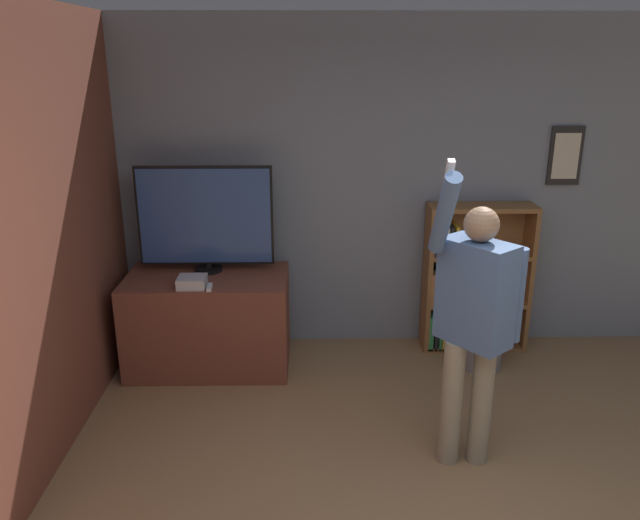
# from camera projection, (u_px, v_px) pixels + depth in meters

# --- Properties ---
(wall_back) EXTENTS (6.41, 0.09, 2.70)m
(wall_back) POSITION_uv_depth(u_px,v_px,m) (391.00, 187.00, 5.11)
(wall_back) COLOR gray
(wall_back) RESTS_ON ground_plane
(wall_side_brick) EXTENTS (0.06, 4.46, 2.70)m
(wall_side_brick) POSITION_uv_depth(u_px,v_px,m) (45.00, 240.00, 3.69)
(wall_side_brick) COLOR brown
(wall_side_brick) RESTS_ON ground_plane
(tv_ledge) EXTENTS (1.25, 0.71, 0.76)m
(tv_ledge) POSITION_uv_depth(u_px,v_px,m) (209.00, 321.00, 4.94)
(tv_ledge) COLOR brown
(tv_ledge) RESTS_ON ground_plane
(television) EXTENTS (1.04, 0.22, 0.84)m
(television) POSITION_uv_depth(u_px,v_px,m) (205.00, 218.00, 4.80)
(television) COLOR black
(television) RESTS_ON tv_ledge
(game_console) EXTENTS (0.21, 0.19, 0.08)m
(game_console) POSITION_uv_depth(u_px,v_px,m) (192.00, 282.00, 4.59)
(game_console) COLOR silver
(game_console) RESTS_ON tv_ledge
(remote_loose) EXTENTS (0.05, 0.14, 0.02)m
(remote_loose) POSITION_uv_depth(u_px,v_px,m) (209.00, 287.00, 4.57)
(remote_loose) COLOR white
(remote_loose) RESTS_ON tv_ledge
(bookshelf) EXTENTS (0.86, 0.28, 1.24)m
(bookshelf) POSITION_uv_depth(u_px,v_px,m) (466.00, 279.00, 5.19)
(bookshelf) COLOR brown
(bookshelf) RESTS_ON ground_plane
(person) EXTENTS (0.55, 0.54, 1.90)m
(person) POSITION_uv_depth(u_px,v_px,m) (474.00, 316.00, 3.56)
(person) COLOR gray
(person) RESTS_ON ground_plane
(waste_bin) EXTENTS (0.31, 0.31, 0.43)m
(waste_bin) POSITION_uv_depth(u_px,v_px,m) (482.00, 342.00, 4.95)
(waste_bin) COLOR gray
(waste_bin) RESTS_ON ground_plane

